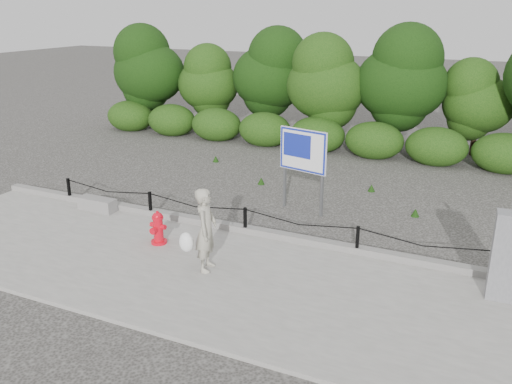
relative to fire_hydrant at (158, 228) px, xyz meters
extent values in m
plane|color=#2D2B28|center=(1.42, 1.24, -0.42)|extent=(90.00, 90.00, 0.00)
cube|color=gray|center=(1.42, -0.76, -0.38)|extent=(14.00, 4.00, 0.08)
cube|color=slate|center=(1.42, 1.29, -0.27)|extent=(14.00, 0.22, 0.14)
cube|color=black|center=(-3.58, 1.24, -0.04)|extent=(0.06, 0.06, 0.60)
cube|color=black|center=(-1.08, 1.24, -0.04)|extent=(0.06, 0.06, 0.60)
cube|color=black|center=(1.42, 1.24, -0.04)|extent=(0.06, 0.06, 0.60)
cube|color=black|center=(3.92, 1.24, -0.04)|extent=(0.06, 0.06, 0.60)
cube|color=black|center=(6.42, 1.24, -0.04)|extent=(0.06, 0.06, 0.60)
cylinder|color=black|center=(-2.33, 1.24, 0.18)|extent=(2.50, 0.02, 0.02)
cylinder|color=black|center=(0.17, 1.24, 0.18)|extent=(2.50, 0.02, 0.02)
cylinder|color=black|center=(2.67, 1.24, 0.18)|extent=(2.50, 0.02, 0.02)
cylinder|color=black|center=(5.17, 1.24, 0.18)|extent=(2.50, 0.02, 0.02)
cylinder|color=black|center=(-7.08, 9.84, 0.59)|extent=(0.18, 0.18, 2.03)
ellipsoid|color=#204610|center=(-7.08, 9.84, 2.01)|extent=(3.00, 2.59, 3.24)
cylinder|color=black|center=(-4.58, 10.24, 0.41)|extent=(0.18, 0.18, 1.67)
ellipsoid|color=#204610|center=(-4.58, 10.24, 1.59)|extent=(2.48, 2.14, 2.68)
cylinder|color=black|center=(-2.08, 10.64, 0.58)|extent=(0.18, 0.18, 2.01)
ellipsoid|color=#204610|center=(-2.08, 10.64, 1.99)|extent=(2.97, 2.57, 3.21)
cylinder|color=black|center=(0.42, 9.84, 0.54)|extent=(0.18, 0.18, 1.93)
ellipsoid|color=#204610|center=(0.42, 9.84, 1.89)|extent=(2.86, 2.47, 3.09)
cylinder|color=black|center=(2.92, 10.24, 0.63)|extent=(0.18, 0.18, 2.10)
ellipsoid|color=#204610|center=(2.92, 10.24, 2.10)|extent=(3.11, 2.69, 3.36)
cylinder|color=black|center=(5.42, 10.64, 0.36)|extent=(0.18, 0.18, 1.58)
ellipsoid|color=#204610|center=(5.42, 10.64, 1.47)|extent=(2.33, 2.02, 2.52)
cylinder|color=red|center=(0.00, 0.01, -0.32)|extent=(0.36, 0.36, 0.06)
cylinder|color=red|center=(0.00, 0.01, -0.03)|extent=(0.22, 0.22, 0.50)
cylinder|color=red|center=(0.00, 0.01, 0.24)|extent=(0.26, 0.26, 0.05)
ellipsoid|color=red|center=(0.00, 0.01, 0.26)|extent=(0.23, 0.23, 0.16)
cylinder|color=red|center=(0.00, 0.01, 0.35)|extent=(0.06, 0.06, 0.05)
cylinder|color=red|center=(-0.14, 0.02, 0.05)|extent=(0.10, 0.11, 0.10)
cylinder|color=red|center=(0.14, 0.00, 0.05)|extent=(0.10, 0.11, 0.10)
cylinder|color=red|center=(-0.01, -0.14, -0.01)|extent=(0.15, 0.12, 0.14)
cylinder|color=slate|center=(-0.03, -0.11, -0.08)|extent=(0.01, 0.05, 0.11)
imported|color=#A49F8D|center=(1.52, -0.60, 0.46)|extent=(0.51, 0.66, 1.61)
ellipsoid|color=white|center=(1.17, -0.75, 0.21)|extent=(0.29, 0.23, 0.39)
cube|color=gray|center=(-2.47, 0.99, -0.19)|extent=(0.98, 0.35, 0.31)
cube|color=gray|center=(6.66, 0.58, 0.44)|extent=(0.61, 0.38, 1.56)
cube|color=slate|center=(6.66, 0.80, 0.52)|extent=(0.07, 0.07, 1.72)
cube|color=slate|center=(1.49, 3.37, 0.61)|extent=(0.07, 0.07, 2.07)
cube|color=slate|center=(2.55, 3.12, 0.61)|extent=(0.07, 0.07, 2.07)
cube|color=white|center=(2.01, 3.20, 1.13)|extent=(1.27, 0.35, 1.04)
cube|color=#142397|center=(2.00, 3.18, 1.13)|extent=(1.23, 0.30, 1.00)
cube|color=#142397|center=(1.85, 3.21, 1.23)|extent=(0.76, 0.19, 0.57)
camera|label=1|loc=(6.24, -8.61, 4.41)|focal=38.00mm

